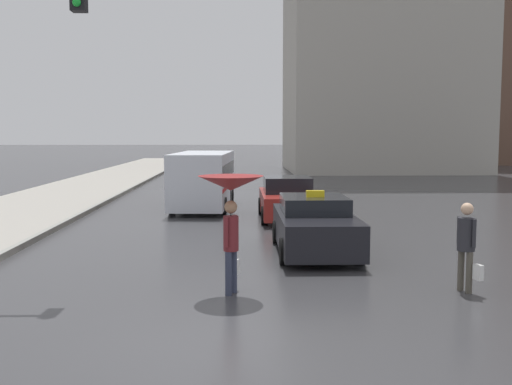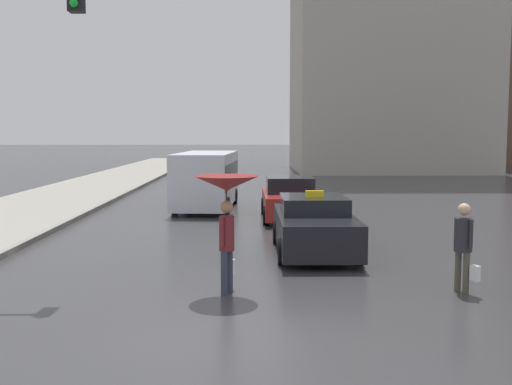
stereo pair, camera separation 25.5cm
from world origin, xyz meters
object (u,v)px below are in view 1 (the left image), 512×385
object	(u,v)px
sedan_red	(287,200)
pedestrian_with_umbrella	(231,195)
pedestrian_man	(467,241)
ambulance_van	(203,177)
taxi	(315,226)

from	to	relation	value
sedan_red	pedestrian_with_umbrella	distance (m)	9.91
pedestrian_with_umbrella	pedestrian_man	bearing A→B (deg)	-64.20
sedan_red	ambulance_van	xyz separation A→B (m)	(-3.06, 2.97, 0.56)
taxi	pedestrian_man	bearing A→B (deg)	121.44
taxi	sedan_red	bearing A→B (deg)	-88.20
sedan_red	pedestrian_with_umbrella	size ratio (longest dim) A/B	1.91
sedan_red	pedestrian_man	size ratio (longest dim) A/B	2.49
ambulance_van	pedestrian_man	size ratio (longest dim) A/B	3.45
sedan_red	ambulance_van	bearing A→B (deg)	-44.14
pedestrian_with_umbrella	ambulance_van	bearing A→B (deg)	31.46
ambulance_van	pedestrian_man	distance (m)	13.82
taxi	pedestrian_with_umbrella	xyz separation A→B (m)	(-2.02, -3.79, 1.16)
taxi	sedan_red	world-z (taller)	taxi
ambulance_van	sedan_red	bearing A→B (deg)	139.63
sedan_red	ambulance_van	size ratio (longest dim) A/B	0.72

